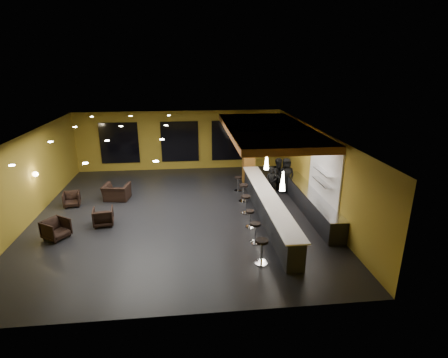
{
  "coord_description": "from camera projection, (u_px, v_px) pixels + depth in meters",
  "views": [
    {
      "loc": [
        0.45,
        -14.01,
        6.28
      ],
      "look_at": [
        2.0,
        0.5,
        1.3
      ],
      "focal_mm": 28.0,
      "sensor_mm": 36.0,
      "label": 1
    }
  ],
  "objects": [
    {
      "name": "floor",
      "position": [
        180.0,
        214.0,
        15.19
      ],
      "size": [
        12.0,
        13.0,
        0.1
      ],
      "primitive_type": "cube",
      "color": "black",
      "rests_on": "ground"
    },
    {
      "name": "window_left",
      "position": [
        119.0,
        143.0,
        20.33
      ],
      "size": [
        2.2,
        0.06,
        2.4
      ],
      "primitive_type": "cube",
      "color": "black",
      "rests_on": "wall_back"
    },
    {
      "name": "wall_right",
      "position": [
        317.0,
        170.0,
        15.22
      ],
      "size": [
        0.1,
        13.0,
        3.5
      ],
      "primitive_type": "cube",
      "color": "olive",
      "rests_on": "floor"
    },
    {
      "name": "column",
      "position": [
        249.0,
        151.0,
        18.36
      ],
      "size": [
        0.6,
        0.6,
        3.5
      ],
      "primitive_type": "cube",
      "color": "#925B20",
      "rests_on": "floor"
    },
    {
      "name": "wall_left",
      "position": [
        26.0,
        179.0,
        14.0
      ],
      "size": [
        0.1,
        13.0,
        3.5
      ],
      "primitive_type": "cube",
      "color": "olive",
      "rests_on": "floor"
    },
    {
      "name": "staff_b",
      "position": [
        279.0,
        175.0,
        17.26
      ],
      "size": [
        1.05,
        0.95,
        1.76
      ],
      "primitive_type": "imported",
      "rotation": [
        0.0,
        0.0,
        0.41
      ],
      "color": "black",
      "rests_on": "floor"
    },
    {
      "name": "tile_backsplash",
      "position": [
        325.0,
        171.0,
        14.18
      ],
      "size": [
        0.06,
        3.2,
        2.4
      ],
      "primitive_type": "cube",
      "color": "white",
      "rests_on": "wall_right"
    },
    {
      "name": "bar_stool_2",
      "position": [
        250.0,
        217.0,
        13.69
      ],
      "size": [
        0.37,
        0.37,
        0.72
      ],
      "rotation": [
        0.0,
        0.0,
        -0.09
      ],
      "color": "silver",
      "rests_on": "floor"
    },
    {
      "name": "staff_c",
      "position": [
        286.0,
        175.0,
        17.28
      ],
      "size": [
        0.86,
        0.57,
        1.75
      ],
      "primitive_type": "imported",
      "rotation": [
        0.0,
        0.0,
        -0.02
      ],
      "color": "black",
      "rests_on": "floor"
    },
    {
      "name": "armchair_b",
      "position": [
        103.0,
        217.0,
        13.94
      ],
      "size": [
        0.87,
        0.89,
        0.71
      ],
      "primitive_type": "imported",
      "rotation": [
        0.0,
        0.0,
        3.29
      ],
      "color": "black",
      "rests_on": "floor"
    },
    {
      "name": "bar_stool_5",
      "position": [
        238.0,
        182.0,
        17.53
      ],
      "size": [
        0.38,
        0.38,
        0.76
      ],
      "rotation": [
        0.0,
        0.0,
        0.26
      ],
      "color": "silver",
      "rests_on": "floor"
    },
    {
      "name": "wall_back",
      "position": [
        180.0,
        140.0,
        20.77
      ],
      "size": [
        12.0,
        0.1,
        3.5
      ],
      "primitive_type": "cube",
      "color": "olive",
      "rests_on": "floor"
    },
    {
      "name": "window_right",
      "position": [
        230.0,
        140.0,
        20.98
      ],
      "size": [
        2.2,
        0.06,
        2.4
      ],
      "primitive_type": "cube",
      "color": "black",
      "rests_on": "wall_back"
    },
    {
      "name": "window_center",
      "position": [
        180.0,
        142.0,
        20.68
      ],
      "size": [
        2.2,
        0.06,
        2.4
      ],
      "primitive_type": "cube",
      "color": "black",
      "rests_on": "wall_back"
    },
    {
      "name": "bar_stool_3",
      "position": [
        246.0,
        202.0,
        14.91
      ],
      "size": [
        0.42,
        0.42,
        0.82
      ],
      "rotation": [
        0.0,
        0.0,
        -0.29
      ],
      "color": "silver",
      "rests_on": "floor"
    },
    {
      "name": "armchair_d",
      "position": [
        117.0,
        192.0,
        16.47
      ],
      "size": [
        1.3,
        1.18,
        0.75
      ],
      "primitive_type": "imported",
      "rotation": [
        0.0,
        0.0,
        2.98
      ],
      "color": "black",
      "rests_on": "floor"
    },
    {
      "name": "bar_stool_1",
      "position": [
        255.0,
        230.0,
        12.5
      ],
      "size": [
        0.4,
        0.4,
        0.79
      ],
      "rotation": [
        0.0,
        0.0,
        -0.41
      ],
      "color": "silver",
      "rests_on": "floor"
    },
    {
      "name": "bar_stool_4",
      "position": [
        243.0,
        191.0,
        16.18
      ],
      "size": [
        0.43,
        0.43,
        0.85
      ],
      "rotation": [
        0.0,
        0.0,
        0.2
      ],
      "color": "silver",
      "rests_on": "floor"
    },
    {
      "name": "armchair_c",
      "position": [
        72.0,
        199.0,
        15.76
      ],
      "size": [
        0.83,
        0.85,
        0.66
      ],
      "primitive_type": "imported",
      "rotation": [
        0.0,
        0.0,
        0.2
      ],
      "color": "black",
      "rests_on": "floor"
    },
    {
      "name": "wall_front",
      "position": [
        173.0,
        258.0,
        8.44
      ],
      "size": [
        12.0,
        0.1,
        3.5
      ],
      "primitive_type": "cube",
      "color": "olive",
      "rests_on": "floor"
    },
    {
      "name": "pendant_1",
      "position": [
        267.0,
        161.0,
        14.31
      ],
      "size": [
        0.2,
        0.2,
        0.7
      ],
      "primitive_type": "cone",
      "color": "white",
      "rests_on": "wood_soffit"
    },
    {
      "name": "prep_counter",
      "position": [
        310.0,
        202.0,
        15.13
      ],
      "size": [
        0.7,
        6.0,
        0.86
      ],
      "primitive_type": "cube",
      "color": "black",
      "rests_on": "floor"
    },
    {
      "name": "pendant_2",
      "position": [
        255.0,
        147.0,
        16.66
      ],
      "size": [
        0.2,
        0.2,
        0.7
      ],
      "primitive_type": "cone",
      "color": "white",
      "rests_on": "wood_soffit"
    },
    {
      "name": "wall_shelf_lower",
      "position": [
        322.0,
        182.0,
        14.11
      ],
      "size": [
        0.3,
        1.5,
        0.03
      ],
      "primitive_type": "cube",
      "color": "silver",
      "rests_on": "wall_right"
    },
    {
      "name": "wall_sconce",
      "position": [
        35.0,
        174.0,
        14.47
      ],
      "size": [
        0.22,
        0.22,
        0.22
      ],
      "primitive_type": "sphere",
      "color": "#FFE5B2",
      "rests_on": "wall_left"
    },
    {
      "name": "staff_a",
      "position": [
        271.0,
        183.0,
        16.61
      ],
      "size": [
        0.59,
        0.43,
        1.51
      ],
      "primitive_type": "imported",
      "rotation": [
        0.0,
        0.0,
        -0.13
      ],
      "color": "black",
      "rests_on": "floor"
    },
    {
      "name": "ceiling",
      "position": [
        176.0,
        132.0,
        14.02
      ],
      "size": [
        12.0,
        13.0,
        0.1
      ],
      "primitive_type": "cube",
      "color": "black"
    },
    {
      "name": "wood_soffit",
      "position": [
        268.0,
        130.0,
        15.43
      ],
      "size": [
        3.6,
        8.0,
        0.28
      ],
      "primitive_type": "cube",
      "color": "#995A2C",
      "rests_on": "ceiling"
    },
    {
      "name": "bar_stool_0",
      "position": [
        262.0,
        248.0,
        11.21
      ],
      "size": [
        0.44,
        0.44,
        0.86
      ],
      "rotation": [
        0.0,
        0.0,
        -0.42
      ],
      "color": "silver",
      "rests_on": "floor"
    },
    {
      "name": "bar_counter",
      "position": [
        267.0,
        208.0,
        14.44
      ],
      "size": [
        0.6,
        8.0,
        1.0
      ],
      "primitive_type": "cube",
      "color": "black",
      "rests_on": "floor"
    },
    {
      "name": "pendant_0",
      "position": [
        283.0,
        181.0,
        11.96
      ],
      "size": [
        0.2,
        0.2,
        0.7
      ],
      "primitive_type": "cone",
      "color": "white",
      "rests_on": "wood_soffit"
    },
    {
      "name": "wall_shelf_upper",
      "position": [
        323.0,
        172.0,
        13.97
      ],
      "size": [
        0.3,
        1.5,
        0.03
      ],
      "primitive_type": "cube",
      "color": "silver",
      "rests_on": "wall_right"
    },
    {
      "name": "bar_top",
      "position": [
        268.0,
        196.0,
        14.27
      ],
      "size": [
        0.78,
        8.1,
        0.05
      ],
      "primitive_type": "cube",
      "color": "white",
      "rests_on": "bar_counter"
    },
    {
      "name": "armchair_a",
      "position": [
        56.0,
        229.0,
        12.88
      ],
      "size": [
        1.12,
        1.11,
        0.74
      ],
      "primitive_type": "imported",
      "rotation": [
        0.0,
        0.0,
        0.98
      ],
      "color": "black",
      "rests_on": "floor"
    },
    {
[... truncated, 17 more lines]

